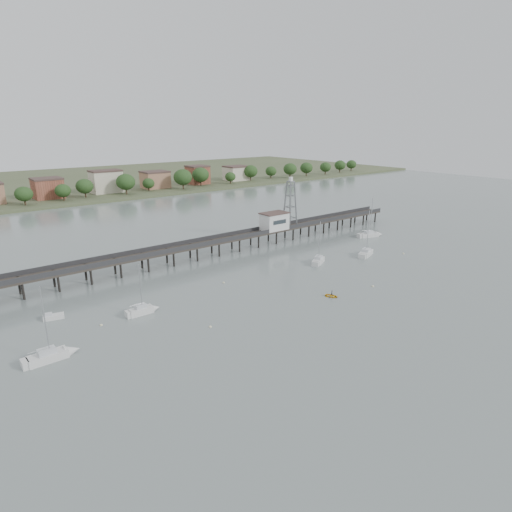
{
  "coord_description": "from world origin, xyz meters",
  "views": [
    {
      "loc": [
        -58.62,
        -36.28,
        34.95
      ],
      "look_at": [
        3.6,
        42.0,
        4.0
      ],
      "focal_mm": 30.0,
      "sensor_mm": 36.0,
      "label": 1
    }
  ],
  "objects_px": {
    "sailboat_a": "(56,355)",
    "sailboat_b": "(145,310)",
    "sailboat_e": "(372,235)",
    "pier": "(204,244)",
    "white_tender": "(53,317)",
    "yellow_dinghy": "(332,297)",
    "lattice_tower": "(290,204)",
    "sailboat_d": "(367,252)",
    "sailboat_c": "(319,260)"
  },
  "relations": [
    {
      "from": "lattice_tower",
      "to": "sailboat_c",
      "type": "height_order",
      "value": "lattice_tower"
    },
    {
      "from": "sailboat_a",
      "to": "sailboat_b",
      "type": "xyz_separation_m",
      "value": [
        17.99,
        7.0,
        0.01
      ]
    },
    {
      "from": "sailboat_e",
      "to": "sailboat_b",
      "type": "relative_size",
      "value": 1.3
    },
    {
      "from": "lattice_tower",
      "to": "sailboat_b",
      "type": "height_order",
      "value": "lattice_tower"
    },
    {
      "from": "sailboat_a",
      "to": "sailboat_b",
      "type": "bearing_deg",
      "value": 19.79
    },
    {
      "from": "sailboat_c",
      "to": "sailboat_a",
      "type": "bearing_deg",
      "value": 159.19
    },
    {
      "from": "sailboat_b",
      "to": "sailboat_e",
      "type": "bearing_deg",
      "value": 6.66
    },
    {
      "from": "sailboat_e",
      "to": "white_tender",
      "type": "relative_size",
      "value": 3.49
    },
    {
      "from": "sailboat_e",
      "to": "yellow_dinghy",
      "type": "height_order",
      "value": "sailboat_e"
    },
    {
      "from": "lattice_tower",
      "to": "yellow_dinghy",
      "type": "height_order",
      "value": "lattice_tower"
    },
    {
      "from": "lattice_tower",
      "to": "sailboat_a",
      "type": "relative_size",
      "value": 1.21
    },
    {
      "from": "sailboat_e",
      "to": "white_tender",
      "type": "xyz_separation_m",
      "value": [
        -97.5,
        -0.96,
        -0.2
      ]
    },
    {
      "from": "sailboat_c",
      "to": "sailboat_b",
      "type": "height_order",
      "value": "sailboat_c"
    },
    {
      "from": "sailboat_b",
      "to": "white_tender",
      "type": "distance_m",
      "value": 16.76
    },
    {
      "from": "pier",
      "to": "sailboat_b",
      "type": "height_order",
      "value": "sailboat_b"
    },
    {
      "from": "sailboat_a",
      "to": "sailboat_b",
      "type": "distance_m",
      "value": 19.3
    },
    {
      "from": "sailboat_b",
      "to": "white_tender",
      "type": "xyz_separation_m",
      "value": [
        -14.6,
        8.23,
        -0.22
      ]
    },
    {
      "from": "sailboat_c",
      "to": "sailboat_a",
      "type": "height_order",
      "value": "sailboat_a"
    },
    {
      "from": "lattice_tower",
      "to": "sailboat_d",
      "type": "height_order",
      "value": "lattice_tower"
    },
    {
      "from": "sailboat_a",
      "to": "sailboat_d",
      "type": "relative_size",
      "value": 0.96
    },
    {
      "from": "sailboat_a",
      "to": "sailboat_d",
      "type": "xyz_separation_m",
      "value": [
        83.25,
        4.61,
        -0.0
      ]
    },
    {
      "from": "lattice_tower",
      "to": "sailboat_e",
      "type": "distance_m",
      "value": 29.18
    },
    {
      "from": "lattice_tower",
      "to": "yellow_dinghy",
      "type": "distance_m",
      "value": 49.27
    },
    {
      "from": "sailboat_e",
      "to": "white_tender",
      "type": "height_order",
      "value": "sailboat_e"
    },
    {
      "from": "sailboat_e",
      "to": "yellow_dinghy",
      "type": "distance_m",
      "value": 55.11
    },
    {
      "from": "pier",
      "to": "sailboat_b",
      "type": "xyz_separation_m",
      "value": [
        -28.36,
        -23.74,
        -3.14
      ]
    },
    {
      "from": "pier",
      "to": "white_tender",
      "type": "bearing_deg",
      "value": -160.15
    },
    {
      "from": "sailboat_c",
      "to": "sailboat_e",
      "type": "bearing_deg",
      "value": -13.91
    },
    {
      "from": "sailboat_d",
      "to": "yellow_dinghy",
      "type": "relative_size",
      "value": 4.69
    },
    {
      "from": "white_tender",
      "to": "sailboat_a",
      "type": "bearing_deg",
      "value": -89.23
    },
    {
      "from": "pier",
      "to": "yellow_dinghy",
      "type": "xyz_separation_m",
      "value": [
        6.01,
        -40.67,
        -3.79
      ]
    },
    {
      "from": "sailboat_e",
      "to": "sailboat_a",
      "type": "bearing_deg",
      "value": -152.08
    },
    {
      "from": "pier",
      "to": "lattice_tower",
      "type": "xyz_separation_m",
      "value": [
        31.5,
        0.0,
        7.31
      ]
    },
    {
      "from": "sailboat_b",
      "to": "sailboat_d",
      "type": "relative_size",
      "value": 0.79
    },
    {
      "from": "lattice_tower",
      "to": "sailboat_c",
      "type": "xyz_separation_m",
      "value": [
        -10.22,
        -22.67,
        -10.45
      ]
    },
    {
      "from": "sailboat_e",
      "to": "sailboat_b",
      "type": "bearing_deg",
      "value": -154.87
    },
    {
      "from": "lattice_tower",
      "to": "sailboat_d",
      "type": "bearing_deg",
      "value": -78.32
    },
    {
      "from": "white_tender",
      "to": "yellow_dinghy",
      "type": "relative_size",
      "value": 1.37
    },
    {
      "from": "sailboat_d",
      "to": "sailboat_b",
      "type": "bearing_deg",
      "value": 157.64
    },
    {
      "from": "pier",
      "to": "lattice_tower",
      "type": "distance_m",
      "value": 32.34
    },
    {
      "from": "sailboat_c",
      "to": "lattice_tower",
      "type": "bearing_deg",
      "value": 38.11
    },
    {
      "from": "sailboat_d",
      "to": "lattice_tower",
      "type": "bearing_deg",
      "value": 81.42
    },
    {
      "from": "sailboat_b",
      "to": "yellow_dinghy",
      "type": "xyz_separation_m",
      "value": [
        34.37,
        -16.93,
        -0.66
      ]
    },
    {
      "from": "white_tender",
      "to": "yellow_dinghy",
      "type": "distance_m",
      "value": 55.06
    },
    {
      "from": "sailboat_e",
      "to": "pier",
      "type": "bearing_deg",
      "value": -176.14
    },
    {
      "from": "pier",
      "to": "yellow_dinghy",
      "type": "relative_size",
      "value": 52.94
    },
    {
      "from": "pier",
      "to": "sailboat_e",
      "type": "relative_size",
      "value": 11.07
    },
    {
      "from": "pier",
      "to": "yellow_dinghy",
      "type": "distance_m",
      "value": 41.29
    },
    {
      "from": "sailboat_b",
      "to": "pier",
      "type": "bearing_deg",
      "value": 40.27
    },
    {
      "from": "sailboat_a",
      "to": "pier",
      "type": "bearing_deg",
      "value": 32.09
    }
  ]
}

